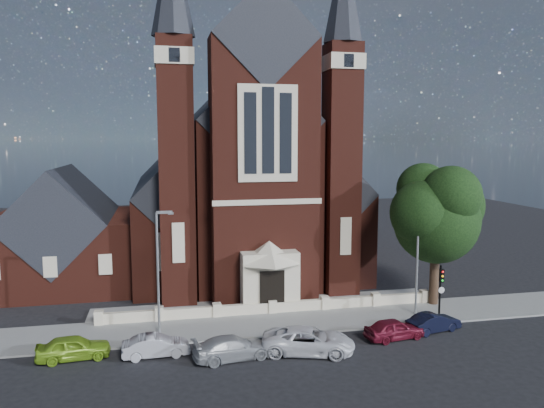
{
  "coord_description": "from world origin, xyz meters",
  "views": [
    {
      "loc": [
        -7.72,
        -29.83,
        12.59
      ],
      "look_at": [
        1.16,
        12.0,
        7.34
      ],
      "focal_mm": 35.0,
      "sensor_mm": 36.0,
      "label": 1
    }
  ],
  "objects": [
    {
      "name": "street_lamp_left",
      "position": [
        -7.91,
        4.0,
        4.6
      ],
      "size": [
        1.16,
        0.22,
        8.09
      ],
      "color": "gray",
      "rests_on": "ground"
    },
    {
      "name": "ground",
      "position": [
        0.0,
        15.0,
        0.0
      ],
      "size": [
        120.0,
        120.0,
        0.0
      ],
      "primitive_type": "plane",
      "color": "black",
      "rests_on": "ground"
    },
    {
      "name": "parish_hall",
      "position": [
        -16.0,
        18.0,
        4.01
      ],
      "size": [
        12.0,
        12.2,
        10.24
      ],
      "color": "#4E1D14",
      "rests_on": "ground"
    },
    {
      "name": "church",
      "position": [
        -0.0,
        22.94,
        8.19
      ],
      "size": [
        20.01,
        34.9,
        29.2
      ],
      "color": "#4E1D14",
      "rests_on": "ground"
    },
    {
      "name": "forecourt_wall",
      "position": [
        0.0,
        6.5,
        0.0
      ],
      "size": [
        24.0,
        0.4,
        0.9
      ],
      "primitive_type": "cube",
      "color": "beige",
      "rests_on": "ground"
    },
    {
      "name": "car_silver_b",
      "position": [
        -3.86,
        -0.78,
        0.67
      ],
      "size": [
        4.83,
        2.55,
        1.34
      ],
      "primitive_type": "imported",
      "rotation": [
        0.0,
        0.0,
        1.72
      ],
      "color": "#999CA0",
      "rests_on": "ground"
    },
    {
      "name": "car_navy",
      "position": [
        9.65,
        0.82,
        0.62
      ],
      "size": [
        3.97,
        2.2,
        1.24
      ],
      "primitive_type": "imported",
      "rotation": [
        0.0,
        0.0,
        1.82
      ],
      "color": "black",
      "rests_on": "ground"
    },
    {
      "name": "street_lamp_right",
      "position": [
        10.09,
        4.0,
        4.6
      ],
      "size": [
        1.16,
        0.22,
        8.09
      ],
      "color": "gray",
      "rests_on": "ground"
    },
    {
      "name": "forecourt_paving",
      "position": [
        0.0,
        8.5,
        0.0
      ],
      "size": [
        26.0,
        3.0,
        0.14
      ],
      "primitive_type": "cube",
      "color": "slate",
      "rests_on": "ground"
    },
    {
      "name": "car_dark_red",
      "position": [
        6.56,
        0.13,
        0.66
      ],
      "size": [
        4.08,
        2.15,
        1.32
      ],
      "primitive_type": "imported",
      "rotation": [
        0.0,
        0.0,
        1.73
      ],
      "color": "maroon",
      "rests_on": "ground"
    },
    {
      "name": "traffic_signal",
      "position": [
        11.0,
        2.43,
        2.58
      ],
      "size": [
        0.28,
        0.42,
        4.0
      ],
      "color": "black",
      "rests_on": "ground"
    },
    {
      "name": "car_lime_van",
      "position": [
        -12.82,
        1.08,
        0.7
      ],
      "size": [
        4.25,
        2.07,
        1.4
      ],
      "primitive_type": "imported",
      "rotation": [
        0.0,
        0.0,
        1.68
      ],
      "color": "#77A621",
      "rests_on": "ground"
    },
    {
      "name": "street_tree",
      "position": [
        12.6,
        5.71,
        6.96
      ],
      "size": [
        6.4,
        6.6,
        10.7
      ],
      "color": "black",
      "rests_on": "ground"
    },
    {
      "name": "car_white_suv",
      "position": [
        0.64,
        -0.87,
        0.76
      ],
      "size": [
        5.95,
        3.95,
        1.52
      ],
      "primitive_type": "imported",
      "rotation": [
        0.0,
        0.0,
        1.29
      ],
      "color": "white",
      "rests_on": "ground"
    },
    {
      "name": "car_silver_a",
      "position": [
        -8.19,
        0.5,
        0.64
      ],
      "size": [
        3.94,
        1.55,
        1.28
      ],
      "primitive_type": "imported",
      "rotation": [
        0.0,
        0.0,
        1.62
      ],
      "color": "#AEAFB6",
      "rests_on": "ground"
    },
    {
      "name": "pavement_strip",
      "position": [
        0.0,
        4.5,
        0.0
      ],
      "size": [
        60.0,
        5.0,
        0.12
      ],
      "primitive_type": "cube",
      "color": "slate",
      "rests_on": "ground"
    }
  ]
}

